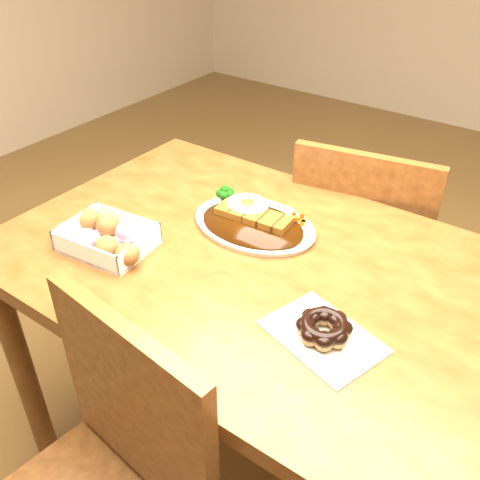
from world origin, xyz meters
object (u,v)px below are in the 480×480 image
Objects in this scene: table at (256,293)px; pon_de_ring at (324,329)px; donut_box at (105,237)px; chair_far at (362,252)px; katsu_curry_plate at (253,220)px.

table is 0.30m from pon_de_ring.
chair_far is at bearing 62.84° from donut_box.
donut_box is 0.55m from pon_de_ring.
table is 0.18m from katsu_curry_plate.
pon_de_ring is (0.24, -0.13, 0.12)m from table.
pon_de_ring is at bearing -36.51° from katsu_curry_plate.
donut_box is 0.96× the size of pon_de_ring.
pon_de_ring is (0.55, 0.03, -0.01)m from donut_box.
katsu_curry_plate is 0.41m from pon_de_ring.
table is at bearing 27.63° from donut_box.
donut_box is at bearing -129.66° from katsu_curry_plate.
chair_far is 0.75m from pon_de_ring.
chair_far is (0.05, 0.54, -0.17)m from table.
katsu_curry_plate is at bearing 128.28° from table.
pon_de_ring is (0.19, -0.67, 0.29)m from chair_far.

